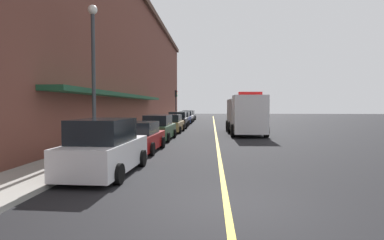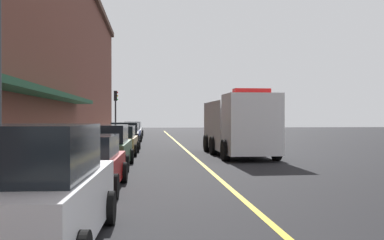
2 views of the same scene
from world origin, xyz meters
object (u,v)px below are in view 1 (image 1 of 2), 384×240
parked_car_0 (105,149)px  box_truck (245,115)px  parked_car_4 (178,120)px  parked_car_7 (189,116)px  traffic_light_near (176,100)px  parked_car_2 (159,128)px  parked_car_3 (171,124)px  parking_meter_0 (135,126)px  parked_car_6 (186,117)px  parked_car_5 (183,119)px  street_lamp_left (93,63)px  parked_car_1 (140,137)px  parking_meter_1 (147,122)px

parked_car_0 → box_truck: size_ratio=0.58×
parked_car_4 → parked_car_7: size_ratio=1.05×
parked_car_4 → parked_car_7: (-0.05, 16.50, -0.05)m
box_truck → traffic_light_near: traffic_light_near is taller
parked_car_2 → parked_car_3: bearing=1.0°
parked_car_2 → parking_meter_0: parked_car_2 is taller
parked_car_3 → parked_car_6: parked_car_3 is taller
traffic_light_near → parked_car_2: bearing=-86.6°
parked_car_6 → parked_car_2: bearing=-179.8°
parked_car_0 → traffic_light_near: bearing=4.2°
parked_car_0 → parked_car_5: (0.12, 27.55, -0.15)m
parked_car_4 → traffic_light_near: bearing=6.4°
parked_car_6 → street_lamp_left: street_lamp_left is taller
parked_car_0 → parked_car_1: 5.25m
parked_car_1 → parked_car_4: (0.12, 16.92, 0.07)m
parked_car_4 → parked_car_6: parked_car_4 is taller
box_truck → parked_car_5: bearing=-153.6°
parked_car_3 → parked_car_2: bearing=-178.9°
parked_car_5 → parking_meter_0: parked_car_5 is taller
parked_car_0 → parked_car_7: 38.66m
parked_car_7 → traffic_light_near: 6.90m
parking_meter_1 → parked_car_7: bearing=86.9°
street_lamp_left → traffic_light_near: 28.39m
parked_car_3 → traffic_light_near: 15.80m
parked_car_2 → parked_car_7: bearing=1.3°
parked_car_4 → street_lamp_left: (-2.03, -18.19, 3.60)m
parked_car_3 → street_lamp_left: size_ratio=0.60×
parked_car_1 → parking_meter_0: (-1.31, 4.25, 0.33)m
parked_car_4 → box_truck: box_truck is taller
parked_car_2 → street_lamp_left: (-1.95, -6.66, 3.59)m
parked_car_5 → street_lamp_left: bearing=177.0°
parked_car_6 → parked_car_7: parked_car_7 is taller
parked_car_1 → traffic_light_near: traffic_light_near is taller
parked_car_7 → parking_meter_0: size_ratio=3.30×
parked_car_1 → parked_car_3: bearing=1.3°
parked_car_3 → parking_meter_1: parked_car_3 is taller
box_truck → parking_meter_0: 9.81m
parking_meter_1 → street_lamp_left: (-0.60, -9.34, 3.34)m
parked_car_0 → parked_car_3: (0.09, 16.77, -0.15)m
parked_car_5 → box_truck: 13.68m
parked_car_0 → parking_meter_1: (-1.31, 13.32, 0.17)m
parked_car_5 → box_truck: size_ratio=0.54×
parked_car_7 → parked_car_2: bearing=-177.9°
parked_car_0 → parking_meter_0: size_ratio=3.42×
parked_car_3 → parked_car_5: size_ratio=1.00×
parked_car_6 → parked_car_7: (-0.05, 5.98, 0.00)m
parking_meter_0 → traffic_light_near: (0.06, 22.83, 2.10)m
parked_car_3 → street_lamp_left: 13.46m
parked_car_5 → parked_car_1: bearing=-178.4°
parking_meter_0 → traffic_light_near: size_ratio=0.31×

